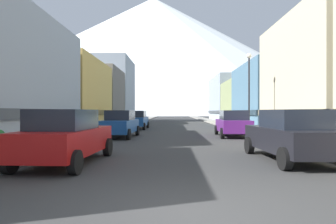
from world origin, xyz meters
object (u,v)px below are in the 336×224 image
(car_right_0, at_px, (291,135))
(streetlamp_right, at_px, (249,81))
(pedestrian_0, at_px, (80,124))
(car_left_1, at_px, (120,124))
(car_left_0, at_px, (66,136))
(car_right_1, at_px, (233,123))
(car_left_2, at_px, (137,120))

(car_right_0, bearing_deg, streetlamp_right, 82.13)
(car_right_0, relative_size, pedestrian_0, 2.82)
(car_left_1, height_order, car_right_0, same)
(car_left_0, bearing_deg, pedestrian_0, 105.47)
(car_right_0, height_order, streetlamp_right, streetlamp_right)
(car_right_1, relative_size, pedestrian_0, 2.82)
(car_left_0, relative_size, car_left_2, 1.01)
(car_right_1, distance_m, pedestrian_0, 10.13)
(car_left_1, distance_m, car_left_2, 8.93)
(car_left_1, distance_m, car_right_1, 7.62)
(car_left_0, xyz_separation_m, car_left_2, (0.00, 18.43, 0.00))
(car_left_2, relative_size, pedestrian_0, 2.80)
(pedestrian_0, bearing_deg, car_right_0, -39.09)
(car_left_0, relative_size, car_right_1, 1.00)
(car_left_2, xyz_separation_m, streetlamp_right, (9.15, -6.55, 3.09))
(car_left_1, height_order, car_left_2, same)
(pedestrian_0, height_order, streetlamp_right, streetlamp_right)
(car_left_0, bearing_deg, car_right_0, 5.08)
(car_right_0, bearing_deg, car_left_1, 130.76)
(car_right_1, xyz_separation_m, pedestrian_0, (-10.05, -1.31, -0.02))
(car_left_2, relative_size, streetlamp_right, 0.76)
(car_left_2, relative_size, car_right_0, 0.99)
(car_left_2, distance_m, streetlamp_right, 11.67)
(car_left_1, relative_size, pedestrian_0, 2.82)
(car_left_0, bearing_deg, car_left_1, 89.97)
(car_left_0, xyz_separation_m, car_right_1, (7.60, 10.15, 0.00))
(car_left_0, distance_m, car_left_2, 18.43)
(car_left_2, distance_m, car_right_1, 11.23)
(car_left_1, distance_m, streetlamp_right, 9.94)
(car_left_1, xyz_separation_m, car_left_2, (-0.00, 8.93, 0.00))
(car_left_0, relative_size, car_right_0, 1.00)
(car_left_0, xyz_separation_m, pedestrian_0, (-2.45, 8.84, -0.02))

